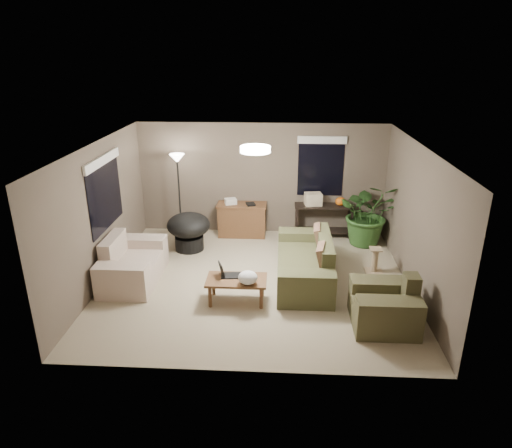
# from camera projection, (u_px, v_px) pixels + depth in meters

# --- Properties ---
(room_shell) EXTENTS (5.50, 5.50, 5.50)m
(room_shell) POSITION_uv_depth(u_px,v_px,m) (255.00, 217.00, 7.90)
(room_shell) COLOR tan
(room_shell) RESTS_ON ground
(main_sofa) EXTENTS (0.95, 2.20, 0.85)m
(main_sofa) POSITION_uv_depth(u_px,v_px,m) (306.00, 265.00, 8.32)
(main_sofa) COLOR #45462A
(main_sofa) RESTS_ON ground
(throw_pillows) EXTENTS (0.31, 1.37, 0.47)m
(throw_pillows) POSITION_uv_depth(u_px,v_px,m) (321.00, 247.00, 8.18)
(throw_pillows) COLOR #8C7251
(throw_pillows) RESTS_ON main_sofa
(loveseat) EXTENTS (0.90, 1.60, 0.85)m
(loveseat) POSITION_uv_depth(u_px,v_px,m) (132.00, 265.00, 8.30)
(loveseat) COLOR beige
(loveseat) RESTS_ON ground
(armchair) EXTENTS (0.95, 1.00, 0.85)m
(armchair) POSITION_uv_depth(u_px,v_px,m) (385.00, 307.00, 6.95)
(armchair) COLOR brown
(armchair) RESTS_ON ground
(coffee_table) EXTENTS (1.00, 0.55, 0.42)m
(coffee_table) POSITION_uv_depth(u_px,v_px,m) (237.00, 282.00, 7.56)
(coffee_table) COLOR brown
(coffee_table) RESTS_ON ground
(laptop) EXTENTS (0.41, 0.26, 0.24)m
(laptop) POSITION_uv_depth(u_px,v_px,m) (227.00, 273.00, 7.62)
(laptop) COLOR black
(laptop) RESTS_ON coffee_table
(plastic_bag) EXTENTS (0.32, 0.28, 0.22)m
(plastic_bag) POSITION_uv_depth(u_px,v_px,m) (248.00, 278.00, 7.35)
(plastic_bag) COLOR white
(plastic_bag) RESTS_ON coffee_table
(desk) EXTENTS (1.10, 0.50, 0.75)m
(desk) POSITION_uv_depth(u_px,v_px,m) (242.00, 220.00, 10.29)
(desk) COLOR brown
(desk) RESTS_ON ground
(desk_papers) EXTENTS (0.72, 0.31, 0.12)m
(desk_papers) POSITION_uv_depth(u_px,v_px,m) (235.00, 202.00, 10.13)
(desk_papers) COLOR silver
(desk_papers) RESTS_ON desk
(console_table) EXTENTS (1.30, 0.40, 0.75)m
(console_table) POSITION_uv_depth(u_px,v_px,m) (324.00, 218.00, 10.20)
(console_table) COLOR black
(console_table) RESTS_ON ground
(pumpkin) EXTENTS (0.24, 0.24, 0.18)m
(pumpkin) POSITION_uv_depth(u_px,v_px,m) (340.00, 201.00, 10.03)
(pumpkin) COLOR orange
(pumpkin) RESTS_ON console_table
(cardboard_box) EXTENTS (0.40, 0.33, 0.27)m
(cardboard_box) POSITION_uv_depth(u_px,v_px,m) (313.00, 199.00, 10.05)
(cardboard_box) COLOR beige
(cardboard_box) RESTS_ON console_table
(papasan_chair) EXTENTS (1.14, 1.14, 0.80)m
(papasan_chair) POSITION_uv_depth(u_px,v_px,m) (189.00, 229.00, 9.53)
(papasan_chair) COLOR black
(papasan_chair) RESTS_ON ground
(floor_lamp) EXTENTS (0.32, 0.32, 1.91)m
(floor_lamp) POSITION_uv_depth(u_px,v_px,m) (178.00, 169.00, 9.71)
(floor_lamp) COLOR black
(floor_lamp) RESTS_ON ground
(ceiling_fixture) EXTENTS (0.50, 0.50, 0.10)m
(ceiling_fixture) POSITION_uv_depth(u_px,v_px,m) (255.00, 149.00, 7.47)
(ceiling_fixture) COLOR white
(ceiling_fixture) RESTS_ON room_shell
(houseplant) EXTENTS (1.27, 1.41, 1.10)m
(houseplant) POSITION_uv_depth(u_px,v_px,m) (368.00, 220.00, 9.78)
(houseplant) COLOR #2D5923
(houseplant) RESTS_ON ground
(cat_scratching_post) EXTENTS (0.32, 0.32, 0.50)m
(cat_scratching_post) POSITION_uv_depth(u_px,v_px,m) (375.00, 262.00, 8.61)
(cat_scratching_post) COLOR tan
(cat_scratching_post) RESTS_ON ground
(window_left) EXTENTS (0.05, 1.56, 1.33)m
(window_left) POSITION_uv_depth(u_px,v_px,m) (104.00, 181.00, 8.13)
(window_left) COLOR black
(window_left) RESTS_ON room_shell
(window_back) EXTENTS (1.06, 0.05, 1.33)m
(window_back) POSITION_uv_depth(u_px,v_px,m) (321.00, 156.00, 9.95)
(window_back) COLOR black
(window_back) RESTS_ON room_shell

